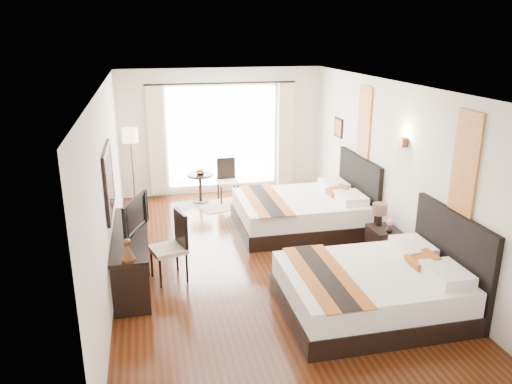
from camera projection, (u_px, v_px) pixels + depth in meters
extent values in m
cube|color=#38140A|center=(259.00, 260.00, 8.10)|extent=(4.50, 7.50, 0.01)
cube|color=white|center=(260.00, 86.00, 7.24)|extent=(4.50, 7.50, 0.02)
cube|color=silver|center=(393.00, 169.00, 8.14)|extent=(0.01, 7.50, 2.80)
cube|color=silver|center=(109.00, 187.00, 7.20)|extent=(0.01, 7.50, 2.80)
cube|color=silver|center=(222.00, 132.00, 11.15)|extent=(4.50, 0.01, 2.80)
cube|color=silver|center=(360.00, 299.00, 4.20)|extent=(4.50, 0.01, 2.80)
cube|color=white|center=(222.00, 136.00, 11.17)|extent=(2.40, 0.02, 2.20)
cube|color=white|center=(222.00, 137.00, 11.11)|extent=(2.30, 0.02, 2.10)
cube|color=beige|center=(156.00, 141.00, 10.78)|extent=(0.35, 0.14, 2.35)
cube|color=beige|center=(285.00, 135.00, 11.38)|extent=(0.35, 0.14, 2.35)
cube|color=#913915|center=(465.00, 164.00, 6.27)|extent=(0.03, 0.50, 1.35)
cube|color=#913915|center=(364.00, 123.00, 9.06)|extent=(0.03, 0.50, 1.35)
cube|color=#4C2F1B|center=(403.00, 142.00, 7.67)|extent=(0.10, 0.14, 0.14)
cube|color=black|center=(109.00, 181.00, 6.99)|extent=(0.04, 1.25, 0.95)
cube|color=white|center=(111.00, 180.00, 6.99)|extent=(0.01, 1.12, 0.82)
cube|color=black|center=(368.00, 302.00, 6.58)|extent=(2.23, 1.74, 0.27)
cube|color=white|center=(369.00, 282.00, 6.48)|extent=(2.17, 1.70, 0.33)
cube|color=black|center=(451.00, 258.00, 6.66)|extent=(0.08, 1.74, 1.31)
cube|color=#954818|center=(324.00, 275.00, 6.30)|extent=(0.60, 1.80, 0.02)
cube|color=black|center=(298.00, 221.00, 9.37)|extent=(2.27, 1.77, 0.28)
cube|color=white|center=(299.00, 206.00, 9.28)|extent=(2.21, 1.73, 0.33)
cube|color=black|center=(358.00, 191.00, 9.45)|extent=(0.08, 1.77, 1.33)
cube|color=#954818|center=(266.00, 200.00, 9.09)|extent=(0.61, 1.83, 0.02)
cube|color=black|center=(383.00, 243.00, 8.14)|extent=(0.43, 0.53, 0.51)
cylinder|color=black|center=(379.00, 220.00, 8.17)|extent=(0.10, 0.10, 0.20)
cylinder|color=#463221|center=(380.00, 209.00, 8.11)|extent=(0.24, 0.24, 0.18)
imported|color=black|center=(389.00, 229.00, 7.88)|extent=(0.12, 0.12, 0.12)
cube|color=black|center=(132.00, 255.00, 7.40)|extent=(0.50, 2.20, 0.76)
imported|color=black|center=(130.00, 215.00, 7.24)|extent=(0.42, 0.86, 0.51)
cube|color=beige|center=(168.00, 249.00, 7.35)|extent=(0.60, 0.60, 0.06)
cube|color=black|center=(181.00, 229.00, 7.36)|extent=(0.18, 0.45, 0.53)
cylinder|color=black|center=(135.00, 203.00, 10.73)|extent=(0.25, 0.25, 0.03)
cylinder|color=#4C2F1B|center=(133.00, 172.00, 10.51)|extent=(0.03, 0.03, 1.40)
cylinder|color=#FFE7C7|center=(130.00, 135.00, 10.27)|extent=(0.33, 0.33, 0.29)
cylinder|color=black|center=(200.00, 188.00, 10.76)|extent=(0.55, 0.55, 0.64)
imported|color=#4B381A|center=(200.00, 173.00, 10.62)|extent=(0.22, 0.22, 0.05)
cube|color=beige|center=(228.00, 182.00, 10.79)|extent=(0.44, 0.44, 0.06)
cube|color=black|center=(226.00, 168.00, 10.89)|extent=(0.40, 0.06, 0.48)
cube|color=tan|center=(225.00, 205.00, 10.68)|extent=(1.30, 1.05, 0.01)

